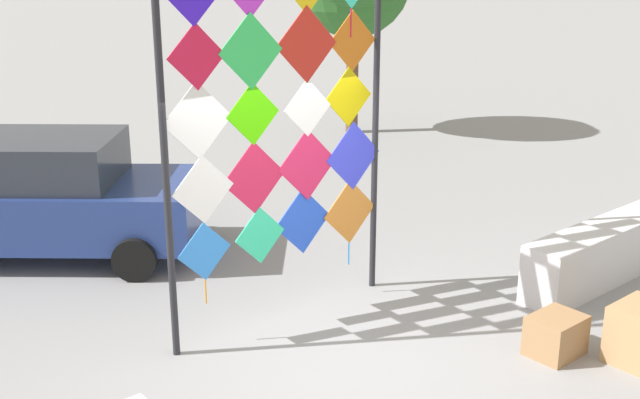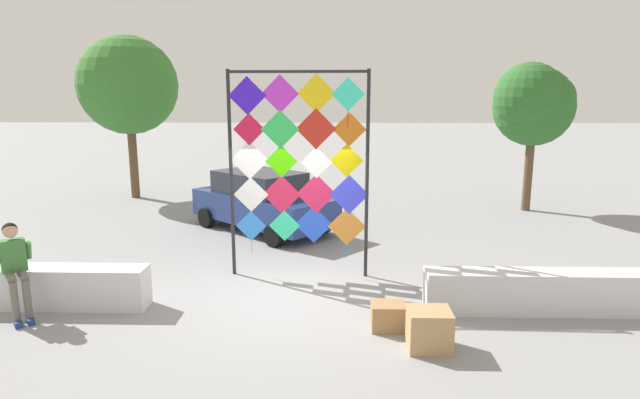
# 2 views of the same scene
# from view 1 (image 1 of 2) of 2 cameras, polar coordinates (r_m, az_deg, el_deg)

# --- Properties ---
(ground) EXTENTS (120.00, 120.00, 0.00)m
(ground) POSITION_cam_1_polar(r_m,az_deg,el_deg) (7.76, 2.38, -11.74)
(ground) COLOR gray
(plaza_ledge_right) EXTENTS (3.60, 0.50, 0.69)m
(plaza_ledge_right) POSITION_cam_1_polar(r_m,az_deg,el_deg) (10.41, 21.05, -2.96)
(plaza_ledge_right) COLOR silver
(plaza_ledge_right) RESTS_ON ground
(kite_display_rack) EXTENTS (2.69, 0.13, 3.98)m
(kite_display_rack) POSITION_cam_1_polar(r_m,az_deg,el_deg) (7.94, -2.81, 6.61)
(kite_display_rack) COLOR #232328
(kite_display_rack) RESTS_ON ground
(parked_car) EXTENTS (4.12, 3.92, 1.55)m
(parked_car) POSITION_cam_1_polar(r_m,az_deg,el_deg) (10.74, -19.51, 0.29)
(parked_car) COLOR navy
(parked_car) RESTS_ON ground
(cardboard_box_large) EXTENTS (0.53, 0.42, 0.40)m
(cardboard_box_large) POSITION_cam_1_polar(r_m,az_deg,el_deg) (8.17, 16.59, -9.33)
(cardboard_box_large) COLOR #9E754C
(cardboard_box_large) RESTS_ON ground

